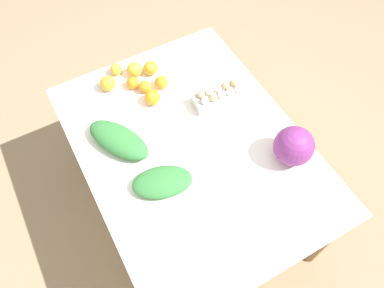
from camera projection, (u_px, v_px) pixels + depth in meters
ground_plane at (192, 205)px, 2.42m from camera, size 8.00×8.00×0.00m
dining_table at (192, 155)px, 1.88m from camera, size 1.38×1.02×0.72m
cabbage_purple at (294, 146)px, 1.70m from camera, size 0.19×0.19×0.19m
egg_carton at (219, 95)px, 1.92m from camera, size 0.12×0.28×0.09m
greens_bunch_dandelion at (162, 182)px, 1.67m from camera, size 0.24×0.31×0.07m
greens_bunch_scallion at (119, 140)px, 1.78m from camera, size 0.37×0.29×0.08m
orange_0 at (133, 83)px, 1.98m from camera, size 0.07×0.07×0.07m
orange_1 at (108, 83)px, 1.97m from camera, size 0.08×0.08×0.08m
orange_2 at (152, 97)px, 1.92m from camera, size 0.08×0.08×0.08m
orange_3 at (145, 87)px, 1.97m from camera, size 0.06×0.06×0.06m
orange_4 at (135, 70)px, 2.02m from camera, size 0.08×0.08×0.08m
orange_5 at (151, 68)px, 2.03m from camera, size 0.08×0.08×0.08m
orange_6 at (116, 69)px, 2.03m from camera, size 0.07×0.07×0.07m
orange_7 at (161, 82)px, 1.98m from camera, size 0.07×0.07×0.07m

